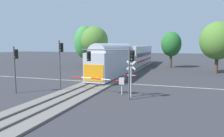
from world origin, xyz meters
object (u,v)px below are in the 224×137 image
at_px(traffic_signal_median, 60,57).
at_px(maple_right_background, 218,41).
at_px(crossing_gate_far, 92,67).
at_px(pine_left_background, 85,42).
at_px(traffic_signal_near_left, 15,62).
at_px(crossing_signal_mast, 131,74).
at_px(elm_centre_background, 171,44).
at_px(traffic_signal_near_right, 114,60).
at_px(oak_behind_train, 95,40).
at_px(commuter_train, 129,57).
at_px(crossing_gate_near, 115,81).

xyz_separation_m(traffic_signal_median, maple_right_background, (18.92, 22.64, 2.15)).
xyz_separation_m(crossing_gate_far, pine_left_background, (-9.17, 16.10, 4.44)).
distance_m(crossing_gate_far, traffic_signal_near_left, 16.02).
distance_m(crossing_signal_mast, elm_centre_background, 30.77).
bearing_deg(crossing_gate_far, traffic_signal_near_right, -58.91).
xyz_separation_m(traffic_signal_median, traffic_signal_near_right, (6.85, -1.35, -0.05)).
relative_size(oak_behind_train, maple_right_background, 1.00).
distance_m(commuter_train, traffic_signal_median, 22.79).
height_order(commuter_train, traffic_signal_near_right, commuter_train).
relative_size(commuter_train, crossing_gate_far, 7.14).
xyz_separation_m(crossing_gate_far, maple_right_background, (20.85, 9.44, 4.59)).
xyz_separation_m(commuter_train, maple_right_background, (16.66, -0.01, 3.23)).
relative_size(oak_behind_train, elm_centre_background, 1.15).
xyz_separation_m(traffic_signal_near_right, elm_centre_background, (3.43, 31.72, 1.57)).
bearing_deg(maple_right_background, oak_behind_train, 172.86).
bearing_deg(commuter_train, traffic_signal_near_right, -79.19).
bearing_deg(crossing_signal_mast, oak_behind_train, 120.19).
xyz_separation_m(crossing_signal_mast, crossing_gate_far, (-10.16, 13.38, -0.92)).
xyz_separation_m(crossing_gate_near, maple_right_background, (12.68, 22.00, 4.60)).
distance_m(crossing_gate_far, maple_right_background, 23.34).
bearing_deg(maple_right_background, crossing_gate_near, -119.96).
relative_size(traffic_signal_near_right, elm_centre_background, 0.65).
distance_m(crossing_signal_mast, traffic_signal_median, 8.38).
distance_m(traffic_signal_near_left, oak_behind_train, 28.73).
bearing_deg(crossing_gate_far, traffic_signal_median, -81.69).
distance_m(traffic_signal_near_right, elm_centre_background, 31.94).
xyz_separation_m(traffic_signal_median, oak_behind_train, (-6.93, 25.88, 2.42)).
height_order(crossing_gate_far, traffic_signal_near_right, traffic_signal_near_right).
xyz_separation_m(crossing_signal_mast, elm_centre_background, (2.04, 30.55, 3.06)).
distance_m(commuter_train, crossing_gate_far, 10.42).
xyz_separation_m(elm_centre_background, maple_right_background, (8.65, -7.73, 0.62)).
bearing_deg(traffic_signal_median, crossing_gate_far, 98.31).
bearing_deg(crossing_signal_mast, pine_left_background, 123.25).
bearing_deg(commuter_train, crossing_signal_mast, -75.36).
relative_size(traffic_signal_near_left, elm_centre_background, 0.62).
bearing_deg(traffic_signal_near_right, traffic_signal_near_left, -173.63).
bearing_deg(oak_behind_train, pine_left_background, 140.63).
bearing_deg(traffic_signal_near_right, pine_left_background, 120.35).
relative_size(crossing_signal_mast, pine_left_background, 0.38).
bearing_deg(pine_left_background, crossing_gate_near, -58.82).
height_order(crossing_signal_mast, maple_right_background, maple_right_background).
height_order(crossing_gate_near, crossing_signal_mast, crossing_signal_mast).
distance_m(maple_right_background, pine_left_background, 30.75).
bearing_deg(crossing_signal_mast, crossing_gate_near, 157.49).
bearing_deg(maple_right_background, traffic_signal_median, -129.89).
distance_m(crossing_gate_near, traffic_signal_near_left, 10.92).
distance_m(crossing_gate_near, oak_behind_train, 28.88).
bearing_deg(traffic_signal_near_right, commuter_train, 100.81).
xyz_separation_m(crossing_gate_near, crossing_gate_far, (-8.17, 12.56, 0.01)).
distance_m(crossing_gate_far, traffic_signal_median, 13.57).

